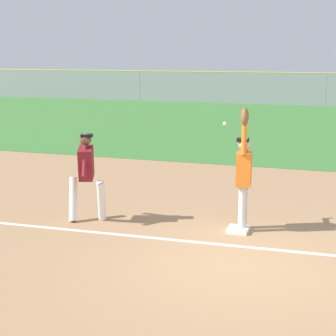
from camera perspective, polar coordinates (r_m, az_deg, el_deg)
ground_plane at (r=8.72m, az=7.67°, el=-9.88°), size 80.15×80.15×0.00m
outfield_grass at (r=25.36m, az=14.88°, el=4.22°), size 48.12×19.38×0.01m
chalk_foul_line at (r=10.89m, az=-14.97°, el=-5.69°), size 12.00×0.49×0.01m
first_base at (r=10.22m, az=7.26°, el=-6.33°), size 0.38×0.38×0.08m
fielder at (r=10.04m, az=7.83°, el=-0.28°), size 0.31×0.90×2.28m
runner at (r=10.63m, az=-8.43°, el=-0.31°), size 0.87×0.82×1.72m
baseball at (r=10.34m, az=5.88°, el=4.58°), size 0.07×0.07×0.07m
outfield_fence at (r=34.91m, az=15.98°, el=7.80°), size 48.20×0.08×2.01m
parked_car_white at (r=39.16m, az=7.18°, el=8.08°), size 4.53×2.37×1.25m
parked_car_tan at (r=38.60m, az=16.11°, el=7.65°), size 4.58×2.48×1.25m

